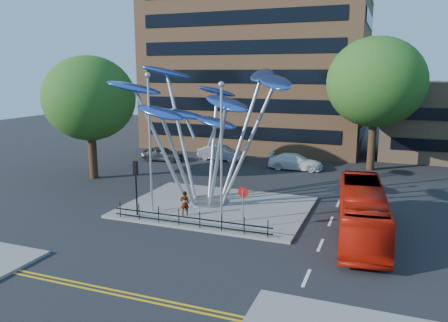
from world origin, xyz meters
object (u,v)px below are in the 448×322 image
at_px(tree_left, 89,99).
at_px(parked_car_left, 162,154).
at_px(leaf_sculpture, 205,104).
at_px(parked_car_right, 295,162).
at_px(tree_right, 376,82).
at_px(pedestrian, 185,203).
at_px(parked_car_mid, 221,153).
at_px(red_bus, 362,211).
at_px(no_entry_sign_island, 243,201).
at_px(traffic_light_island, 136,177).
at_px(street_lamp_right, 221,141).
at_px(street_lamp_left, 150,131).

relative_size(tree_left, parked_car_left, 2.41).
distance_m(tree_left, leaf_sculpture, 12.38).
height_order(parked_car_left, parked_car_right, parked_car_right).
relative_size(tree_right, pedestrian, 7.74).
xyz_separation_m(parked_car_mid, parked_car_right, (8.11, -1.55, -0.05)).
relative_size(pedestrian, parked_car_left, 0.37).
xyz_separation_m(pedestrian, parked_car_right, (3.59, 16.15, -0.20)).
bearing_deg(red_bus, leaf_sculpture, 160.58).
xyz_separation_m(no_entry_sign_island, pedestrian, (-4.15, 0.94, -0.88)).
bearing_deg(leaf_sculpture, parked_car_right, 74.81).
bearing_deg(traffic_light_island, leaf_sculpture, 54.96).
bearing_deg(street_lamp_right, leaf_sculpture, 124.91).
distance_m(tree_right, red_bus, 19.01).
relative_size(tree_left, street_lamp_left, 1.17).
relative_size(traffic_light_island, pedestrian, 2.19).
bearing_deg(traffic_light_island, parked_car_right, 69.37).
bearing_deg(parked_car_right, street_lamp_left, 157.29).
height_order(tree_right, parked_car_mid, tree_right).
bearing_deg(parked_car_mid, traffic_light_island, -171.57).
distance_m(leaf_sculpture, pedestrian, 6.76).
height_order(tree_left, street_lamp_left, tree_left).
xyz_separation_m(no_entry_sign_island, parked_car_mid, (-8.67, 18.64, -1.03)).
bearing_deg(tree_left, parked_car_left, 77.89).
distance_m(street_lamp_left, pedestrian, 5.01).
bearing_deg(pedestrian, parked_car_left, -95.33).
relative_size(leaf_sculpture, street_lamp_right, 1.53).
bearing_deg(pedestrian, street_lamp_right, 131.64).
xyz_separation_m(street_lamp_right, no_entry_sign_island, (1.50, -0.48, -3.28)).
height_order(pedestrian, parked_car_mid, pedestrian).
xyz_separation_m(tree_right, leaf_sculpture, (-10.07, -15.32, -1.16)).
height_order(leaf_sculpture, traffic_light_island, leaf_sculpture).
xyz_separation_m(leaf_sculpture, street_lamp_left, (-2.43, -3.18, -1.52)).
distance_m(tree_left, pedestrian, 14.75).
xyz_separation_m(leaf_sculpture, parked_car_left, (-10.07, 12.01, -6.14)).
xyz_separation_m(street_lamp_right, parked_car_right, (0.94, 16.61, -4.36)).
height_order(street_lamp_left, traffic_light_island, street_lamp_left).
bearing_deg(traffic_light_island, street_lamp_right, 5.19).
xyz_separation_m(leaf_sculpture, parked_car_mid, (-4.61, 14.47, -6.09)).
xyz_separation_m(street_lamp_left, parked_car_mid, (-2.17, 17.66, -4.58)).
xyz_separation_m(red_bus, parked_car_mid, (-15.04, 16.97, -0.63)).
distance_m(leaf_sculpture, parked_car_left, 16.84).
bearing_deg(parked_car_left, traffic_light_island, -160.68).
distance_m(street_lamp_left, parked_car_mid, 18.37).
distance_m(street_lamp_right, traffic_light_island, 6.05).
distance_m(street_lamp_right, parked_car_mid, 19.99).
distance_m(tree_right, parked_car_mid, 16.39).
height_order(leaf_sculpture, parked_car_mid, leaf_sculpture).
height_order(street_lamp_left, no_entry_sign_island, street_lamp_left).
height_order(leaf_sculpture, street_lamp_right, leaf_sculpture).
bearing_deg(traffic_light_island, pedestrian, 18.60).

